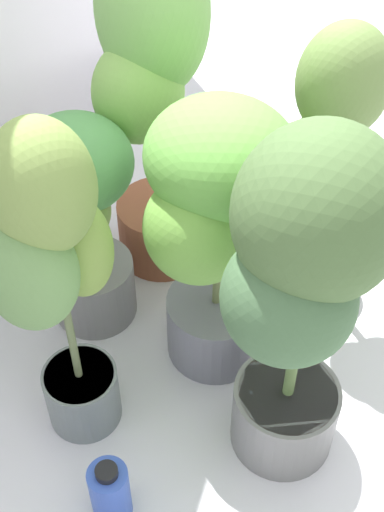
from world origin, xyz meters
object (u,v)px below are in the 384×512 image
potted_plant_front_right (331,147)px  potted_plant_back_right (152,91)px  nutrient_bottle (110,492)px  potted_plant_front_left (302,287)px  potted_plant_back_center (78,213)px  potted_plant_center (218,219)px  potted_plant_back_left (54,268)px

potted_plant_front_right → potted_plant_back_right: size_ratio=0.81×
nutrient_bottle → potted_plant_front_left: bearing=-49.0°
nutrient_bottle → potted_plant_back_center: bearing=26.4°
potted_plant_back_center → potted_plant_front_right: bearing=-62.1°
potted_plant_center → potted_plant_back_right: size_ratio=0.78×
potted_plant_center → potted_plant_back_right: 0.42m
potted_plant_back_center → potted_plant_back_left: (-0.34, -0.11, 0.17)m
potted_plant_center → potted_plant_front_right: potted_plant_front_right is taller
potted_plant_front_right → potted_plant_back_left: (-0.65, 0.48, 0.05)m
potted_plant_front_right → potted_plant_front_left: size_ratio=0.89×
potted_plant_back_left → potted_plant_back_right: size_ratio=0.89×
potted_plant_front_right → potted_plant_back_right: 0.49m
potted_plant_back_left → nutrient_bottle: 0.55m
potted_plant_back_center → nutrient_bottle: potted_plant_back_center is taller
potted_plant_center → potted_plant_front_right: (0.34, -0.21, 0.01)m
potted_plant_back_center → potted_plant_back_right: (0.28, -0.11, 0.21)m
potted_plant_front_right → potted_plant_back_right: bearing=93.7°
potted_plant_center → potted_plant_front_left: 0.35m
potted_plant_center → potted_plant_back_left: 0.42m
potted_plant_front_right → nutrient_bottle: (-0.88, 0.32, -0.42)m
potted_plant_back_left → potted_plant_front_left: bearing=-82.1°
potted_plant_back_right → potted_plant_front_left: size_ratio=1.09×
potted_plant_back_center → potted_plant_back_left: 0.39m
potted_plant_back_center → nutrient_bottle: 0.70m
potted_plant_back_center → potted_plant_front_left: bearing=-113.5°
potted_plant_center → potted_plant_back_center: 0.40m
potted_plant_back_center → nutrient_bottle: (-0.56, -0.28, -0.31)m
potted_plant_back_left → nutrient_bottle: size_ratio=4.66×
potted_plant_back_left → potted_plant_back_right: 0.62m
potted_plant_center → potted_plant_front_left: bearing=-135.7°
potted_plant_center → potted_plant_front_right: 0.40m
nutrient_bottle → potted_plant_back_right: bearing=11.0°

